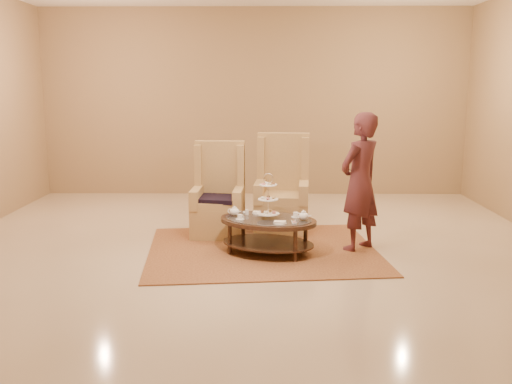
{
  "coord_description": "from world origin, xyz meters",
  "views": [
    {
      "loc": [
        0.16,
        -6.88,
        2.09
      ],
      "look_at": [
        0.08,
        0.2,
        0.75
      ],
      "focal_mm": 40.0,
      "sensor_mm": 36.0,
      "label": 1
    }
  ],
  "objects_px": {
    "armchair_right": "(282,198)",
    "person": "(360,182)",
    "tea_table": "(268,225)",
    "armchair_left": "(219,203)"
  },
  "relations": [
    {
      "from": "tea_table",
      "to": "armchair_right",
      "type": "relative_size",
      "value": 1.03
    },
    {
      "from": "armchair_right",
      "to": "tea_table",
      "type": "bearing_deg",
      "value": -95.13
    },
    {
      "from": "tea_table",
      "to": "armchair_right",
      "type": "distance_m",
      "value": 1.26
    },
    {
      "from": "armchair_left",
      "to": "armchair_right",
      "type": "xyz_separation_m",
      "value": [
        0.9,
        0.27,
        0.03
      ]
    },
    {
      "from": "tea_table",
      "to": "person",
      "type": "distance_m",
      "value": 1.28
    },
    {
      "from": "tea_table",
      "to": "armchair_right",
      "type": "xyz_separation_m",
      "value": [
        0.22,
        1.24,
        0.09
      ]
    },
    {
      "from": "armchair_right",
      "to": "person",
      "type": "relative_size",
      "value": 0.79
    },
    {
      "from": "armchair_left",
      "to": "armchair_right",
      "type": "relative_size",
      "value": 0.94
    },
    {
      "from": "tea_table",
      "to": "armchair_left",
      "type": "xyz_separation_m",
      "value": [
        -0.69,
        0.96,
        0.07
      ]
    },
    {
      "from": "armchair_left",
      "to": "person",
      "type": "distance_m",
      "value": 2.04
    }
  ]
}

